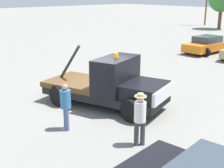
% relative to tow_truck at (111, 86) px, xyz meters
% --- Properties ---
extents(ground_plane, '(160.00, 160.00, 0.00)m').
position_rel_tow_truck_xyz_m(ground_plane, '(-0.31, -0.10, -0.92)').
color(ground_plane, gray).
extents(tow_truck, '(5.74, 3.59, 2.51)m').
position_rel_tow_truck_xyz_m(tow_truck, '(0.00, 0.00, 0.00)').
color(tow_truck, black).
rests_on(tow_truck, ground).
extents(person_near_truck, '(0.38, 0.38, 1.73)m').
position_rel_tow_truck_xyz_m(person_near_truck, '(3.22, -1.66, 0.10)').
color(person_near_truck, '#38383D').
rests_on(person_near_truck, ground).
extents(person_at_hood, '(0.37, 0.37, 1.68)m').
position_rel_tow_truck_xyz_m(person_at_hood, '(0.68, -2.71, 0.05)').
color(person_at_hood, '#475B84').
rests_on(person_at_hood, ground).
extents(parked_car_orange, '(2.39, 4.87, 1.34)m').
position_rel_tow_truck_xyz_m(parked_car_orange, '(-3.85, 13.87, -0.27)').
color(parked_car_orange, orange).
rests_on(parked_car_orange, ground).
extents(traffic_cone, '(0.40, 0.40, 0.55)m').
position_rel_tow_truck_xyz_m(traffic_cone, '(-1.21, 3.36, -0.67)').
color(traffic_cone, black).
rests_on(traffic_cone, ground).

